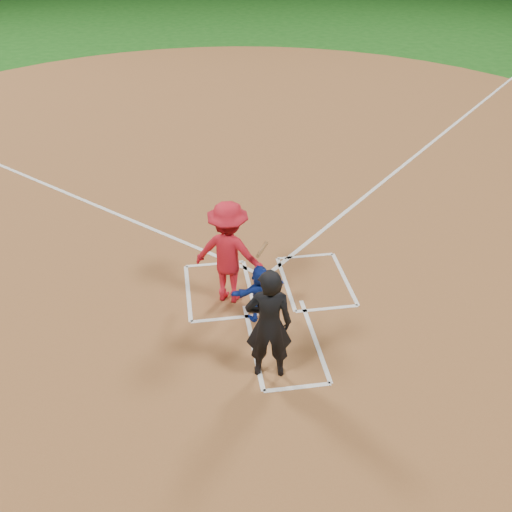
{
  "coord_description": "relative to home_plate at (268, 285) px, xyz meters",
  "views": [
    {
      "loc": [
        -1.64,
        -9.07,
        6.76
      ],
      "look_at": [
        -0.3,
        -0.4,
        1.0
      ],
      "focal_mm": 40.0,
      "sensor_mm": 36.0,
      "label": 1
    }
  ],
  "objects": [
    {
      "name": "ground",
      "position": [
        0.0,
        0.0,
        -0.02
      ],
      "size": [
        120.0,
        120.0,
        0.0
      ],
      "primitive_type": "plane",
      "color": "#154F13",
      "rests_on": "ground"
    },
    {
      "name": "home_plate_dirt",
      "position": [
        0.0,
        6.0,
        -0.01
      ],
      "size": [
        28.0,
        28.0,
        0.01
      ],
      "primitive_type": "cylinder",
      "color": "brown",
      "rests_on": "ground"
    },
    {
      "name": "home_plate",
      "position": [
        0.0,
        0.0,
        0.0
      ],
      "size": [
        0.6,
        0.6,
        0.02
      ],
      "primitive_type": "cylinder",
      "rotation": [
        0.0,
        0.0,
        3.14
      ],
      "color": "silver",
      "rests_on": "home_plate_dirt"
    },
    {
      "name": "catcher",
      "position": [
        -0.31,
        -0.97,
        0.55
      ],
      "size": [
        1.09,
        0.58,
        1.12
      ],
      "primitive_type": "imported",
      "rotation": [
        0.0,
        0.0,
        3.39
      ],
      "color": "#132FA1",
      "rests_on": "home_plate_dirt"
    },
    {
      "name": "umpire",
      "position": [
        -0.4,
        -2.38,
        1.01
      ],
      "size": [
        0.8,
        0.59,
        2.03
      ],
      "primitive_type": "imported",
      "rotation": [
        0.0,
        0.0,
        3.0
      ],
      "color": "black",
      "rests_on": "home_plate_dirt"
    },
    {
      "name": "chalk_markings",
      "position": [
        0.0,
        5.29,
        -0.01
      ],
      "size": [
        28.35,
        17.32,
        0.01
      ],
      "color": "white",
      "rests_on": "home_plate_dirt"
    },
    {
      "name": "batter_at_plate",
      "position": [
        -0.79,
        -0.28,
        1.02
      ],
      "size": [
        1.54,
        1.24,
        2.06
      ],
      "color": "red",
      "rests_on": "home_plate_dirt"
    }
  ]
}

